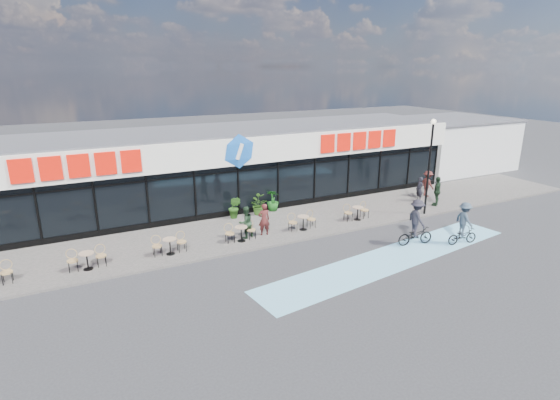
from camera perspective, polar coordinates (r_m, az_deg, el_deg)
name	(u,v)px	position (r m, az deg, el deg)	size (l,w,h in m)	color
ground	(298,262)	(19.30, 2.33, -8.16)	(120.00, 120.00, 0.00)	#28282B
sidewalk	(256,229)	(23.01, -3.09, -3.77)	(44.00, 5.00, 0.10)	#5F5954
bike_lane	(392,258)	(20.32, 14.44, -7.35)	(14.00, 2.20, 0.01)	#6BACCA
building	(221,166)	(27.23, -7.76, 4.42)	(30.60, 6.57, 4.75)	black
neighbour_building	(448,143)	(39.61, 21.15, 6.96)	(9.20, 7.20, 4.11)	silver
lamp_post	(430,159)	(25.69, 18.98, 5.06)	(0.28, 0.28, 5.40)	black
bistro_set_1	(87,258)	(20.04, -23.91, -6.98)	(1.54, 0.62, 0.90)	tan
bistro_set_2	(169,244)	(20.38, -14.24, -5.59)	(1.54, 0.62, 0.90)	tan
bistro_set_3	(241,232)	(21.27, -5.18, -4.13)	(1.54, 0.62, 0.90)	tan
bistro_set_4	(302,221)	(22.66, 2.94, -2.74)	(1.54, 0.62, 0.90)	tan
bistro_set_5	(357,211)	(24.45, 9.97, -1.48)	(1.54, 0.62, 0.90)	tan
potted_plant_left	(235,207)	(24.34, -5.95, -0.96)	(0.70, 0.56, 1.27)	#265217
potted_plant_mid	(273,200)	(25.51, -0.95, -0.05)	(0.70, 0.70, 1.24)	#144814
potted_plant_right	(257,205)	(24.90, -2.96, -0.66)	(1.00, 0.87, 1.11)	#294F16
patron_left	(264,219)	(21.78, -2.11, -2.55)	(0.60, 0.39, 1.63)	#471A19
patron_right	(246,222)	(21.48, -4.51, -2.92)	(0.78, 0.61, 1.60)	#1A301C
pedestrian_a	(419,189)	(28.67, 17.76, 1.36)	(0.56, 0.37, 1.53)	black
pedestrian_b	(428,183)	(29.94, 18.71, 2.06)	(1.09, 0.63, 1.68)	#431A17
pedestrian_c	(437,191)	(28.05, 19.83, 1.11)	(1.06, 0.44, 1.81)	black
cyclist_a	(463,226)	(22.64, 22.84, -3.12)	(1.63, 1.15, 2.09)	black
cyclist_b	(416,225)	(21.77, 17.35, -3.19)	(1.87, 1.27, 2.26)	black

